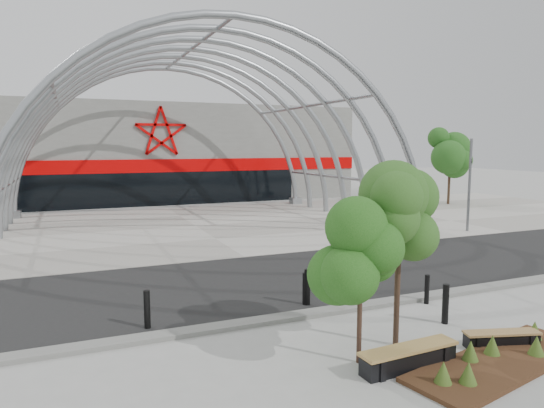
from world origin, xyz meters
TOP-DOWN VIEW (x-y plane):
  - ground at (0.00, 0.00)m, footprint 140.00×140.00m
  - road at (0.00, 3.50)m, footprint 140.00×7.00m
  - forecourt at (0.00, 15.50)m, footprint 60.00×17.00m
  - kerb at (0.00, -0.25)m, footprint 60.00×0.50m
  - arena_building at (0.00, 33.45)m, footprint 34.00×15.24m
  - vault_canopy at (0.00, 15.50)m, footprint 20.80×15.80m
  - planting_bed at (1.74, -4.47)m, footprint 5.19×2.54m
  - signal_pole at (13.23, 8.11)m, footprint 0.35×0.70m
  - street_tree_0 at (-0.99, -3.23)m, footprint 1.47×1.47m
  - street_tree_1 at (0.31, -2.79)m, footprint 1.65×1.65m
  - bench_0 at (-0.19, -3.89)m, footprint 2.33×0.62m
  - bench_1 at (2.53, -3.82)m, footprint 1.81×0.89m
  - bollard_0 at (-4.92, 0.52)m, footprint 0.16×0.16m
  - bollard_1 at (-0.36, 0.63)m, footprint 0.15×0.15m
  - bollard_2 at (-0.31, 0.58)m, footprint 0.17×0.17m
  - bollard_3 at (3.02, -0.66)m, footprint 0.14×0.14m
  - bollard_4 at (2.37, -2.14)m, footprint 0.17×0.17m
  - bg_tree_1 at (21.00, 18.00)m, footprint 2.70×2.70m

SIDE VIEW (x-z plane):
  - ground at x=0.00m, z-range 0.00..0.00m
  - road at x=0.00m, z-range 0.00..0.02m
  - vault_canopy at x=0.00m, z-range -10.16..10.20m
  - forecourt at x=0.00m, z-range 0.00..0.04m
  - kerb at x=0.00m, z-range 0.00..0.12m
  - planting_bed at x=1.74m, z-range -0.14..0.39m
  - bench_1 at x=2.53m, z-range 0.00..0.37m
  - bench_0 at x=-0.19m, z-range -0.01..0.48m
  - bollard_3 at x=3.02m, z-range 0.00..0.87m
  - bollard_1 at x=-0.36m, z-range 0.00..0.97m
  - bollard_0 at x=-4.92m, z-range 0.00..1.01m
  - bollard_4 at x=2.37m, z-range 0.00..1.06m
  - bollard_2 at x=-0.31m, z-range 0.00..1.08m
  - street_tree_0 at x=-0.99m, z-range 0.73..4.07m
  - signal_pole at x=13.23m, z-range 0.11..5.14m
  - street_tree_1 at x=0.31m, z-range 0.85..4.74m
  - arena_building at x=0.00m, z-range -0.01..7.99m
  - bg_tree_1 at x=21.00m, z-range 1.29..7.20m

